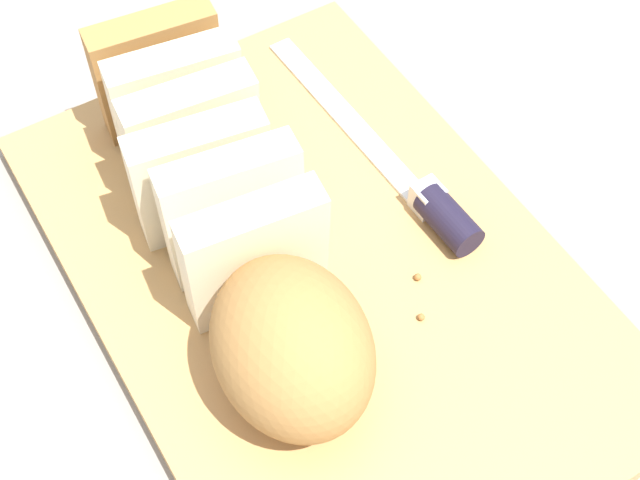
{
  "coord_description": "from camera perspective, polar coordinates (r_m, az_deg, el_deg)",
  "views": [
    {
      "loc": [
        -0.3,
        0.19,
        0.56
      ],
      "look_at": [
        0.0,
        0.0,
        0.05
      ],
      "focal_mm": 50.5,
      "sensor_mm": 36.0,
      "label": 1
    }
  ],
  "objects": [
    {
      "name": "ground_plane",
      "position": [
        0.66,
        0.0,
        -2.53
      ],
      "size": [
        3.0,
        3.0,
        0.0
      ],
      "primitive_type": "plane",
      "color": "gray"
    },
    {
      "name": "cutting_board",
      "position": [
        0.65,
        0.0,
        -2.04
      ],
      "size": [
        0.48,
        0.33,
        0.02
      ],
      "primitive_type": "cube",
      "rotation": [
        0.0,
        0.0,
        -0.02
      ],
      "color": "tan",
      "rests_on": "ground_plane"
    },
    {
      "name": "bread_loaf",
      "position": [
        0.6,
        -5.18,
        0.32
      ],
      "size": [
        0.34,
        0.14,
        0.1
      ],
      "rotation": [
        0.0,
        0.0,
        -0.14
      ],
      "color": "#A8753D",
      "rests_on": "cutting_board"
    },
    {
      "name": "bread_knife",
      "position": [
        0.67,
        6.47,
        2.97
      ],
      "size": [
        0.26,
        0.03,
        0.03
      ],
      "rotation": [
        0.0,
        0.0,
        0.01
      ],
      "color": "silver",
      "rests_on": "cutting_board"
    },
    {
      "name": "crumb_near_knife",
      "position": [
        0.64,
        6.21,
        -2.35
      ],
      "size": [
        0.01,
        0.01,
        0.01
      ],
      "primitive_type": "sphere",
      "color": "#996633",
      "rests_on": "cutting_board"
    },
    {
      "name": "crumb_near_loaf",
      "position": [
        0.62,
        6.42,
        -4.88
      ],
      "size": [
        0.01,
        0.01,
        0.01
      ],
      "primitive_type": "sphere",
      "color": "#996633",
      "rests_on": "cutting_board"
    }
  ]
}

